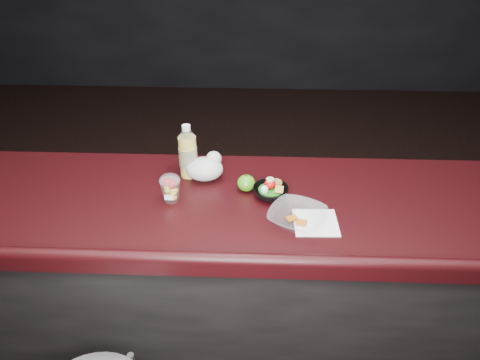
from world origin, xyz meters
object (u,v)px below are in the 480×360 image
at_px(takeout_bowl, 297,217).
at_px(green_apple, 246,183).
at_px(fruit_cup, 170,188).
at_px(snack_bowl, 270,191).
at_px(lemonade_bottle, 188,155).

bearing_deg(takeout_bowl, green_apple, 133.33).
relative_size(fruit_cup, green_apple, 1.54).
relative_size(snack_bowl, takeout_bowl, 0.54).
relative_size(lemonade_bottle, snack_bowl, 1.58).
relative_size(fruit_cup, snack_bowl, 0.79).
xyz_separation_m(green_apple, snack_bowl, (0.10, -0.04, -0.01)).
height_order(fruit_cup, takeout_bowl, fruit_cup).
bearing_deg(fruit_cup, lemonade_bottle, 76.29).
relative_size(green_apple, takeout_bowl, 0.28).
distance_m(fruit_cup, snack_bowl, 0.39).
bearing_deg(green_apple, snack_bowl, -23.19).
bearing_deg(snack_bowl, lemonade_bottle, 156.80).
height_order(lemonade_bottle, snack_bowl, lemonade_bottle).
height_order(snack_bowl, takeout_bowl, snack_bowl).
xyz_separation_m(fruit_cup, snack_bowl, (0.39, 0.04, -0.03)).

